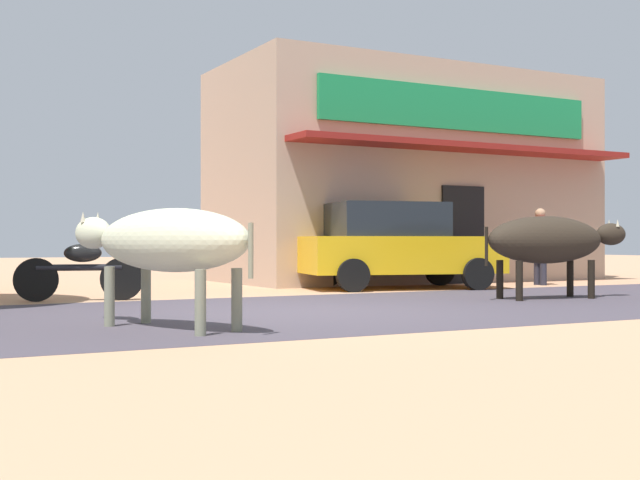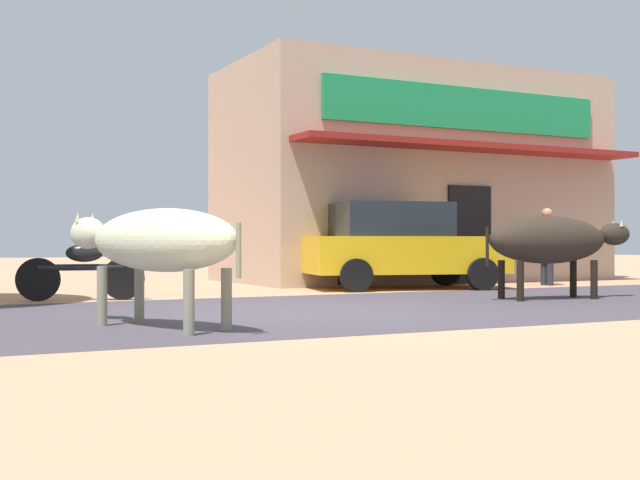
{
  "view_description": "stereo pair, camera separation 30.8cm",
  "coord_description": "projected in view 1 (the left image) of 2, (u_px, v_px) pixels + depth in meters",
  "views": [
    {
      "loc": [
        -4.93,
        -9.76,
        0.9
      ],
      "look_at": [
        1.14,
        1.56,
        0.93
      ],
      "focal_mm": 47.56,
      "sensor_mm": 36.0,
      "label": 1
    },
    {
      "loc": [
        -4.66,
        -9.9,
        0.9
      ],
      "look_at": [
        1.14,
        1.56,
        0.93
      ],
      "focal_mm": 47.56,
      "sensor_mm": 36.0,
      "label": 2
    }
  ],
  "objects": [
    {
      "name": "pedestrian_by_shop",
      "position": [
        540.0,
        240.0,
        17.55
      ],
      "size": [
        0.47,
        0.61,
        1.59
      ],
      "color": "#262633",
      "rests_on": "ground"
    },
    {
      "name": "cow_far_dark",
      "position": [
        549.0,
        241.0,
        13.33
      ],
      "size": [
        2.7,
        0.93,
        1.3
      ],
      "color": "#2F261C",
      "rests_on": "ground"
    },
    {
      "name": "storefront_right_club",
      "position": [
        406.0,
        178.0,
        20.0
      ],
      "size": [
        8.68,
        5.05,
        4.8
      ],
      "color": "tan",
      "rests_on": "ground"
    },
    {
      "name": "parked_hatchback_car",
      "position": [
        395.0,
        245.0,
        16.23
      ],
      "size": [
        4.04,
        2.55,
        1.64
      ],
      "color": "gold",
      "rests_on": "ground"
    },
    {
      "name": "asphalt_road",
      "position": [
        299.0,
        311.0,
        10.93
      ],
      "size": [
        72.0,
        5.73,
        0.0
      ],
      "primitive_type": "cube",
      "color": "#453E48",
      "rests_on": "ground"
    },
    {
      "name": "parked_motorcycle",
      "position": [
        81.0,
        269.0,
        12.84
      ],
      "size": [
        1.88,
        0.52,
        1.08
      ],
      "color": "black",
      "rests_on": "ground"
    },
    {
      "name": "ground",
      "position": [
        299.0,
        311.0,
        10.93
      ],
      "size": [
        80.0,
        80.0,
        0.0
      ],
      "primitive_type": "plane",
      "color": "tan"
    },
    {
      "name": "cow_near_brown",
      "position": [
        167.0,
        241.0,
        8.74
      ],
      "size": [
        1.47,
        2.69,
        1.24
      ],
      "color": "beige",
      "rests_on": "ground"
    }
  ]
}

